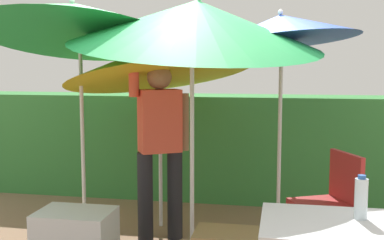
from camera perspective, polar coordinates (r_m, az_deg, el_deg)
hedge_row at (r=5.77m, az=2.65°, el=-3.16°), size 8.00×0.70×1.24m
umbrella_rainbow at (r=4.46m, az=10.65°, el=10.73°), size 1.42×1.41×2.16m
umbrella_orange at (r=4.58m, az=-4.25°, el=7.05°), size 1.87×1.83×2.06m
umbrella_yellow at (r=4.59m, az=-13.77°, el=11.46°), size 1.87×1.90×2.36m
umbrella_navy at (r=3.92m, az=0.47°, el=11.55°), size 2.11×2.10×2.35m
person_vendor at (r=4.27m, az=-3.90°, el=-2.30°), size 0.52×0.37×1.88m
chair_plastic at (r=4.05m, az=16.40°, el=-9.19°), size 0.59×0.59×0.89m
cooler_box at (r=3.93m, az=-13.81°, el=-13.83°), size 0.58×0.41×0.47m
folding_table at (r=2.70m, az=17.01°, el=-13.61°), size 0.80×0.60×0.77m
bottle_water at (r=2.73m, az=19.65°, el=-8.83°), size 0.07×0.07×0.24m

